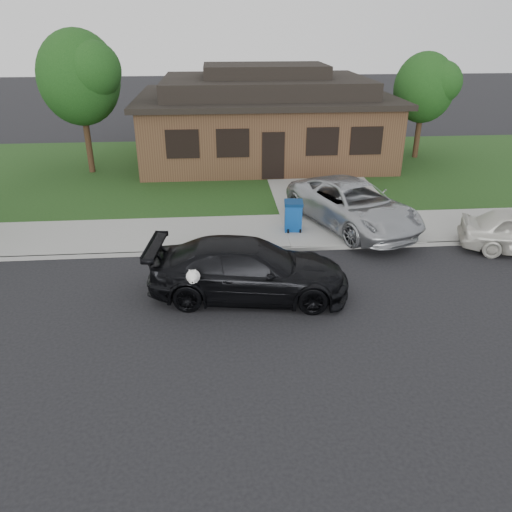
{
  "coord_description": "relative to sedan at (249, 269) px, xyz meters",
  "views": [
    {
      "loc": [
        1.42,
        -10.96,
        6.74
      ],
      "look_at": [
        2.39,
        0.88,
        1.1
      ],
      "focal_mm": 35.0,
      "sensor_mm": 36.0,
      "label": 1
    }
  ],
  "objects": [
    {
      "name": "tree_0",
      "position": [
        -6.52,
        12.1,
        3.71
      ],
      "size": [
        3.78,
        3.6,
        6.34
      ],
      "color": "#332114",
      "rests_on": "ground"
    },
    {
      "name": "curb",
      "position": [
        -2.19,
        2.73,
        -0.71
      ],
      "size": [
        60.0,
        0.12,
        0.12
      ],
      "primitive_type": "cube",
      "color": "gray",
      "rests_on": "ground"
    },
    {
      "name": "recycling_bin",
      "position": [
        1.83,
        4.18,
        -0.12
      ],
      "size": [
        0.69,
        0.7,
        1.04
      ],
      "rotation": [
        0.0,
        0.0,
        -0.1
      ],
      "color": "#0D4293",
      "rests_on": "sidewalk"
    },
    {
      "name": "driveway",
      "position": [
        3.81,
        9.23,
        -0.7
      ],
      "size": [
        4.5,
        13.0,
        0.14
      ],
      "primitive_type": "cube",
      "color": "gray",
      "rests_on": "ground"
    },
    {
      "name": "lawn",
      "position": [
        -2.19,
        12.23,
        -0.7
      ],
      "size": [
        60.0,
        13.0,
        0.13
      ],
      "primitive_type": "cube",
      "color": "#193814",
      "rests_on": "ground"
    },
    {
      "name": "house",
      "position": [
        1.81,
        14.22,
        1.37
      ],
      "size": [
        12.6,
        8.6,
        4.65
      ],
      "color": "#422B1C",
      "rests_on": "ground"
    },
    {
      "name": "sedan",
      "position": [
        0.0,
        0.0,
        0.0
      ],
      "size": [
        5.5,
        2.83,
        1.53
      ],
      "rotation": [
        0.0,
        0.0,
        1.45
      ],
      "color": "black",
      "rests_on": "ground"
    },
    {
      "name": "tree_1",
      "position": [
        9.95,
        13.62,
        2.95
      ],
      "size": [
        3.15,
        3.0,
        5.25
      ],
      "color": "#332114",
      "rests_on": "ground"
    },
    {
      "name": "minivan",
      "position": [
        3.95,
        4.39,
        0.14
      ],
      "size": [
        4.43,
        6.07,
        1.53
      ],
      "primitive_type": "imported",
      "rotation": [
        0.0,
        0.0,
        0.39
      ],
      "color": "#A8ABAF",
      "rests_on": "driveway"
    },
    {
      "name": "ground",
      "position": [
        -2.19,
        -0.77,
        -0.77
      ],
      "size": [
        120.0,
        120.0,
        0.0
      ],
      "primitive_type": "plane",
      "color": "black",
      "rests_on": "ground"
    },
    {
      "name": "sidewalk",
      "position": [
        -2.19,
        4.23,
        -0.71
      ],
      "size": [
        60.0,
        3.0,
        0.12
      ],
      "primitive_type": "cube",
      "color": "gray",
      "rests_on": "ground"
    }
  ]
}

